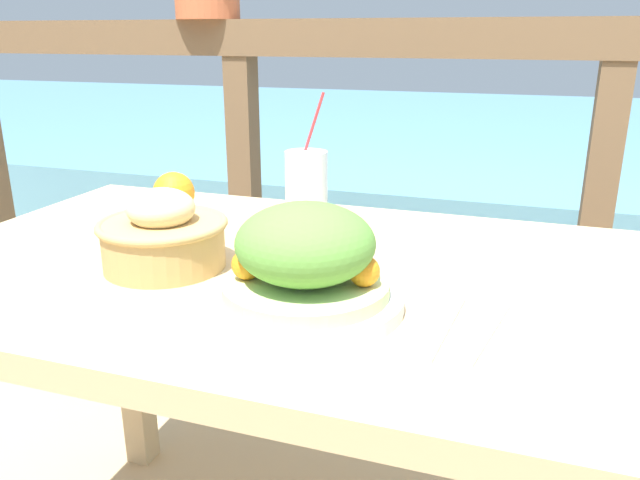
# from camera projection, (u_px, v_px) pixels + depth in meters

# --- Properties ---
(patio_table) EXTENTS (1.28, 0.73, 0.71)m
(patio_table) POSITION_uv_depth(u_px,v_px,m) (316.00, 323.00, 0.98)
(patio_table) COLOR tan
(patio_table) RESTS_ON ground_plane
(railing_fence) EXTENTS (2.80, 0.08, 1.09)m
(railing_fence) POSITION_uv_depth(u_px,v_px,m) (407.00, 150.00, 1.57)
(railing_fence) COLOR brown
(railing_fence) RESTS_ON ground_plane
(sea_backdrop) EXTENTS (12.00, 4.00, 0.52)m
(sea_backdrop) POSITION_uv_depth(u_px,v_px,m) (481.00, 164.00, 3.97)
(sea_backdrop) COLOR #568EA8
(sea_backdrop) RESTS_ON ground_plane
(salad_plate) EXTENTS (0.26, 0.26, 0.14)m
(salad_plate) POSITION_uv_depth(u_px,v_px,m) (305.00, 264.00, 0.79)
(salad_plate) COLOR silver
(salad_plate) RESTS_ON patio_table
(drink_glass) EXTENTS (0.08, 0.07, 0.25)m
(drink_glass) POSITION_uv_depth(u_px,v_px,m) (306.00, 193.00, 1.09)
(drink_glass) COLOR silver
(drink_glass) RESTS_ON patio_table
(bread_basket) EXTENTS (0.20, 0.20, 0.12)m
(bread_basket) POSITION_uv_depth(u_px,v_px,m) (163.00, 235.00, 0.94)
(bread_basket) COLOR tan
(bread_basket) RESTS_ON patio_table
(fork) EXTENTS (0.03, 0.18, 0.00)m
(fork) POSITION_uv_depth(u_px,v_px,m) (444.00, 327.00, 0.76)
(fork) COLOR silver
(fork) RESTS_ON patio_table
(knife) EXTENTS (0.05, 0.18, 0.00)m
(knife) POSITION_uv_depth(u_px,v_px,m) (487.00, 332.00, 0.74)
(knife) COLOR silver
(knife) RESTS_ON patio_table
(orange_near_basket) EXTENTS (0.08, 0.08, 0.08)m
(orange_near_basket) POSITION_uv_depth(u_px,v_px,m) (174.00, 193.00, 1.23)
(orange_near_basket) COLOR orange
(orange_near_basket) RESTS_ON patio_table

